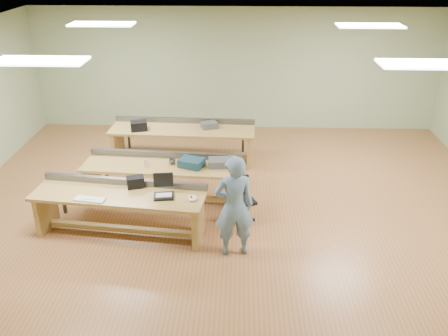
{
  "coord_description": "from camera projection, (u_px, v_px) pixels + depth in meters",
  "views": [
    {
      "loc": [
        0.13,
        -7.6,
        4.4
      ],
      "look_at": [
        -0.12,
        -0.6,
        1.02
      ],
      "focal_mm": 38.0,
      "sensor_mm": 36.0,
      "label": 1
    }
  ],
  "objects": [
    {
      "name": "parts_bin_teal",
      "position": [
        192.0,
        163.0,
        8.42
      ],
      "size": [
        0.5,
        0.44,
        0.14
      ],
      "primitive_type": "cube",
      "rotation": [
        0.0,
        0.0,
        -0.38
      ],
      "color": "#13303D",
      "rests_on": "workbench_mid"
    },
    {
      "name": "ceiling",
      "position": [
        233.0,
        38.0,
        7.46
      ],
      "size": [
        10.0,
        10.0,
        0.0
      ],
      "primitive_type": "plane",
      "color": "silver",
      "rests_on": "wall_back"
    },
    {
      "name": "workbench_front",
      "position": [
        120.0,
        204.0,
        7.65
      ],
      "size": [
        2.85,
        1.05,
        0.86
      ],
      "rotation": [
        0.0,
        0.0,
        -0.11
      ],
      "color": "#A58745",
      "rests_on": "floor"
    },
    {
      "name": "camera_bag",
      "position": [
        136.0,
        182.0,
        7.71
      ],
      "size": [
        0.32,
        0.25,
        0.19
      ],
      "primitive_type": "cube",
      "rotation": [
        0.0,
        0.0,
        0.32
      ],
      "color": "black",
      "rests_on": "workbench_front"
    },
    {
      "name": "trackball_mouse",
      "position": [
        192.0,
        198.0,
        7.35
      ],
      "size": [
        0.14,
        0.17,
        0.07
      ],
      "primitive_type": "ellipsoid",
      "rotation": [
        0.0,
        0.0,
        0.07
      ],
      "color": "white",
      "rests_on": "workbench_front"
    },
    {
      "name": "fluor_panels",
      "position": [
        233.0,
        40.0,
        7.47
      ],
      "size": [
        6.2,
        3.5,
        0.03
      ],
      "color": "white",
      "rests_on": "ceiling"
    },
    {
      "name": "mug",
      "position": [
        172.0,
        161.0,
        8.53
      ],
      "size": [
        0.15,
        0.15,
        0.1
      ],
      "primitive_type": "imported",
      "rotation": [
        0.0,
        0.0,
        0.2
      ],
      "color": "#3E3D40",
      "rests_on": "workbench_mid"
    },
    {
      "name": "workbench_back",
      "position": [
        183.0,
        136.0,
        10.26
      ],
      "size": [
        3.12,
        0.95,
        0.86
      ],
      "rotation": [
        0.0,
        0.0,
        -0.04
      ],
      "color": "#A58745",
      "rests_on": "floor"
    },
    {
      "name": "wall_back",
      "position": [
        236.0,
        70.0,
        11.71
      ],
      "size": [
        10.0,
        0.04,
        3.0
      ],
      "primitive_type": "cube",
      "color": "gray",
      "rests_on": "floor"
    },
    {
      "name": "wall_front",
      "position": [
        224.0,
        278.0,
        4.51
      ],
      "size": [
        10.0,
        0.04,
        3.0
      ],
      "primitive_type": "cube",
      "color": "gray",
      "rests_on": "floor"
    },
    {
      "name": "storage_box_back",
      "position": [
        139.0,
        126.0,
        10.02
      ],
      "size": [
        0.39,
        0.32,
        0.19
      ],
      "primitive_type": "cube",
      "rotation": [
        0.0,
        0.0,
        0.27
      ],
      "color": "black",
      "rests_on": "workbench_back"
    },
    {
      "name": "workbench_mid",
      "position": [
        163.0,
        174.0,
        8.63
      ],
      "size": [
        2.91,
        0.96,
        0.86
      ],
      "rotation": [
        0.0,
        0.0,
        -0.07
      ],
      "color": "#A58745",
      "rests_on": "floor"
    },
    {
      "name": "drinks_can",
      "position": [
        146.0,
        163.0,
        8.43
      ],
      "size": [
        0.09,
        0.09,
        0.13
      ],
      "primitive_type": "cylinder",
      "rotation": [
        0.0,
        0.0,
        0.38
      ],
      "color": "silver",
      "rests_on": "workbench_mid"
    },
    {
      "name": "laptop_screen",
      "position": [
        163.0,
        180.0,
        7.45
      ],
      "size": [
        0.31,
        0.05,
        0.24
      ],
      "primitive_type": "cube",
      "rotation": [
        0.0,
        0.0,
        0.12
      ],
      "color": "black",
      "rests_on": "laptop_base"
    },
    {
      "name": "floor",
      "position": [
        232.0,
        203.0,
        8.76
      ],
      "size": [
        10.0,
        10.0,
        0.0
      ],
      "primitive_type": "plane",
      "color": "#915C37",
      "rests_on": "ground"
    },
    {
      "name": "laptop_base",
      "position": [
        164.0,
        196.0,
        7.44
      ],
      "size": [
        0.34,
        0.29,
        0.03
      ],
      "primitive_type": "cube",
      "rotation": [
        0.0,
        0.0,
        0.12
      ],
      "color": "black",
      "rests_on": "workbench_front"
    },
    {
      "name": "parts_bin_grey",
      "position": [
        222.0,
        162.0,
        8.46
      ],
      "size": [
        0.49,
        0.34,
        0.13
      ],
      "primitive_type": "cube",
      "rotation": [
        0.0,
        0.0,
        0.1
      ],
      "color": "#3E3D40",
      "rests_on": "workbench_mid"
    },
    {
      "name": "keyboard",
      "position": [
        90.0,
        200.0,
        7.35
      ],
      "size": [
        0.5,
        0.24,
        0.03
      ],
      "primitive_type": "cube",
      "rotation": [
        0.0,
        0.0,
        -0.16
      ],
      "color": "beige",
      "rests_on": "workbench_front"
    },
    {
      "name": "person",
      "position": [
        234.0,
        206.0,
        7.04
      ],
      "size": [
        0.66,
        0.5,
        1.65
      ],
      "primitive_type": "imported",
      "rotation": [
        0.0,
        0.0,
        3.32
      ],
      "color": "slate",
      "rests_on": "floor"
    },
    {
      "name": "task_chair",
      "position": [
        242.0,
        206.0,
        8.12
      ],
      "size": [
        0.56,
        0.56,
        0.79
      ],
      "rotation": [
        0.0,
        0.0,
        0.43
      ],
      "color": "black",
      "rests_on": "floor"
    },
    {
      "name": "tray_back",
      "position": [
        209.0,
        125.0,
        10.16
      ],
      "size": [
        0.39,
        0.34,
        0.13
      ],
      "primitive_type": "cube",
      "rotation": [
        0.0,
        0.0,
        0.36
      ],
      "color": "#3E3D40",
      "rests_on": "workbench_back"
    }
  ]
}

